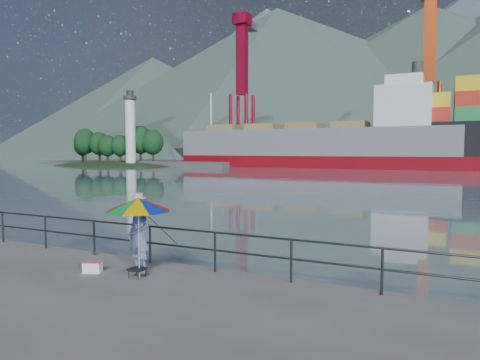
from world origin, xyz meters
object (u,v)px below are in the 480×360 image
object	(u,v)px
cooler_bag	(93,267)
bulk_carrier	(321,144)
beach_umbrella	(138,205)
fisherman	(139,236)

from	to	relation	value
cooler_bag	bulk_carrier	size ratio (longest dim) A/B	0.01
beach_umbrella	cooler_bag	bearing A→B (deg)	-174.18
beach_umbrella	cooler_bag	distance (m)	2.12
fisherman	cooler_bag	xyz separation A→B (m)	(-1.03, -0.54, -0.80)
fisherman	beach_umbrella	size ratio (longest dim) A/B	0.95
fisherman	cooler_bag	distance (m)	1.41
bulk_carrier	fisherman	bearing A→B (deg)	-78.72
cooler_bag	bulk_carrier	xyz separation A→B (m)	(-13.12, 71.52, 4.00)
cooler_bag	bulk_carrier	distance (m)	72.82
fisherman	cooler_bag	bearing A→B (deg)	-141.49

